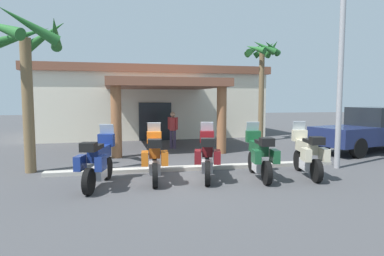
% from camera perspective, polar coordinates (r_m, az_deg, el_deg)
% --- Properties ---
extents(ground_plane, '(80.00, 80.00, 0.00)m').
position_cam_1_polar(ground_plane, '(9.85, -1.95, -8.64)').
color(ground_plane, '#424244').
extents(motel_building, '(14.12, 13.03, 4.20)m').
position_cam_1_polar(motel_building, '(21.75, -7.54, 4.58)').
color(motel_building, silver).
rests_on(motel_building, ground_plane).
extents(motorcycle_blue, '(0.94, 2.18, 1.61)m').
position_cam_1_polar(motorcycle_blue, '(9.12, -15.91, -5.46)').
color(motorcycle_blue, black).
rests_on(motorcycle_blue, ground_plane).
extents(motorcycle_orange, '(0.73, 2.21, 1.61)m').
position_cam_1_polar(motorcycle_orange, '(9.47, -6.48, -4.91)').
color(motorcycle_orange, black).
rests_on(motorcycle_orange, ground_plane).
extents(motorcycle_maroon, '(0.94, 2.18, 1.61)m').
position_cam_1_polar(motorcycle_maroon, '(9.63, 2.64, -4.71)').
color(motorcycle_maroon, black).
rests_on(motorcycle_maroon, ground_plane).
extents(motorcycle_green, '(0.78, 2.21, 1.61)m').
position_cam_1_polar(motorcycle_green, '(9.89, 11.59, -4.55)').
color(motorcycle_green, black).
rests_on(motorcycle_green, ground_plane).
extents(motorcycle_cream, '(0.88, 2.20, 1.61)m').
position_cam_1_polar(motorcycle_cream, '(10.53, 19.33, -4.14)').
color(motorcycle_cream, black).
rests_on(motorcycle_cream, ground_plane).
extents(pedestrian, '(0.43, 0.37, 1.71)m').
position_cam_1_polar(pedestrian, '(15.38, -3.33, 0.11)').
color(pedestrian, '#3F334C').
rests_on(pedestrian, ground_plane).
extents(pickup_truck_navy, '(5.52, 3.27, 1.95)m').
position_cam_1_polar(pickup_truck_navy, '(16.40, 28.20, -0.38)').
color(pickup_truck_navy, black).
rests_on(pickup_truck_navy, ground_plane).
extents(palm_tree_roadside, '(2.58, 2.70, 5.03)m').
position_cam_1_polar(palm_tree_roadside, '(11.61, -26.81, 11.84)').
color(palm_tree_roadside, brown).
rests_on(palm_tree_roadside, ground_plane).
extents(palm_tree_near_portico, '(1.95, 2.00, 5.50)m').
position_cam_1_polar(palm_tree_near_portico, '(18.42, 11.93, 11.23)').
color(palm_tree_near_portico, brown).
rests_on(palm_tree_near_portico, ground_plane).
extents(roadside_sign, '(1.40, 0.18, 7.35)m').
position_cam_1_polar(roadside_sign, '(12.27, 24.57, 16.61)').
color(roadside_sign, '#99999E').
rests_on(roadside_sign, ground_plane).
extents(curb_strip, '(9.60, 0.36, 0.12)m').
position_cam_1_polar(curb_strip, '(10.98, 1.03, -6.86)').
color(curb_strip, '#ADA89E').
rests_on(curb_strip, ground_plane).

